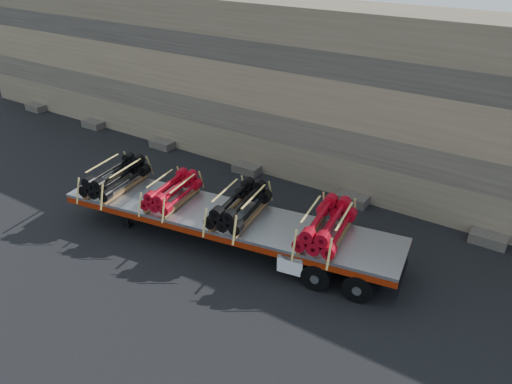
# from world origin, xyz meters

# --- Properties ---
(ground) EXTENTS (120.00, 120.00, 0.00)m
(ground) POSITION_xyz_m (0.00, 0.00, 0.00)
(ground) COLOR black
(ground) RESTS_ON ground
(rock_wall) EXTENTS (44.00, 3.00, 7.00)m
(rock_wall) POSITION_xyz_m (0.00, 6.50, 3.50)
(rock_wall) COLOR #7A6B54
(rock_wall) RESTS_ON ground
(trailer) EXTENTS (11.86, 4.05, 1.17)m
(trailer) POSITION_xyz_m (-0.37, -0.29, 0.58)
(trailer) COLOR #A9ACB1
(trailer) RESTS_ON ground
(bundle_front) EXTENTS (1.62, 2.66, 0.88)m
(bundle_front) POSITION_xyz_m (-4.78, -0.99, 1.61)
(bundle_front) COLOR black
(bundle_front) RESTS_ON trailer
(bundle_midfront) EXTENTS (1.44, 2.36, 0.78)m
(bundle_midfront) POSITION_xyz_m (-2.42, -0.61, 1.56)
(bundle_midfront) COLOR #A80818
(bundle_midfront) RESTS_ON trailer
(bundle_midrear) EXTENTS (1.62, 2.65, 0.88)m
(bundle_midrear) POSITION_xyz_m (0.11, -0.21, 1.61)
(bundle_midrear) COLOR black
(bundle_midrear) RESTS_ON trailer
(bundle_rear) EXTENTS (1.64, 2.68, 0.89)m
(bundle_rear) POSITION_xyz_m (2.99, 0.25, 1.61)
(bundle_rear) COLOR #A80818
(bundle_rear) RESTS_ON trailer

